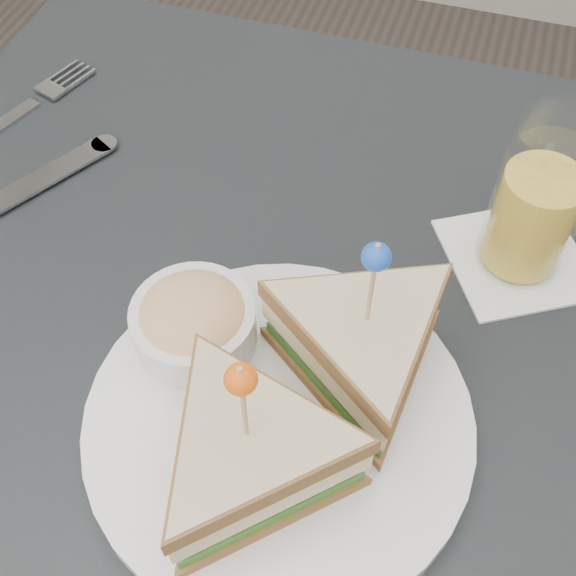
# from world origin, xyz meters

# --- Properties ---
(table) EXTENTS (0.80, 0.80, 0.75)m
(table) POSITION_xyz_m (0.00, 0.00, 0.67)
(table) COLOR black
(table) RESTS_ON ground
(plate_meal) EXTENTS (0.33, 0.33, 0.16)m
(plate_meal) POSITION_xyz_m (0.04, -0.07, 0.79)
(plate_meal) COLOR white
(plate_meal) RESTS_ON table
(cutlery_fork) EXTENTS (0.09, 0.20, 0.01)m
(cutlery_fork) POSITION_xyz_m (-0.33, 0.17, 0.75)
(cutlery_fork) COLOR silver
(cutlery_fork) RESTS_ON table
(drink_set) EXTENTS (0.15, 0.15, 0.14)m
(drink_set) POSITION_xyz_m (0.17, 0.13, 0.81)
(drink_set) COLOR white
(drink_set) RESTS_ON table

